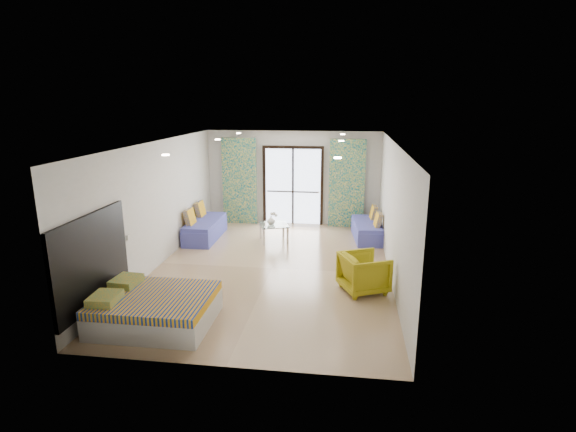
# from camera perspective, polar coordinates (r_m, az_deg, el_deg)

# --- Properties ---
(floor) EXTENTS (5.00, 7.50, 0.01)m
(floor) POSITION_cam_1_polar(r_m,az_deg,el_deg) (9.81, -2.06, -6.65)
(floor) COLOR #9C7E5D
(floor) RESTS_ON ground
(ceiling) EXTENTS (5.00, 7.50, 0.01)m
(ceiling) POSITION_cam_1_polar(r_m,az_deg,el_deg) (9.19, -2.21, 9.26)
(ceiling) COLOR silver
(ceiling) RESTS_ON ground
(wall_back) EXTENTS (5.00, 0.01, 2.70)m
(wall_back) POSITION_cam_1_polar(r_m,az_deg,el_deg) (13.04, 0.65, 4.85)
(wall_back) COLOR silver
(wall_back) RESTS_ON ground
(wall_front) EXTENTS (5.00, 0.01, 2.70)m
(wall_front) POSITION_cam_1_polar(r_m,az_deg,el_deg) (5.91, -8.31, -7.39)
(wall_front) COLOR silver
(wall_front) RESTS_ON ground
(wall_left) EXTENTS (0.01, 7.50, 2.70)m
(wall_left) POSITION_cam_1_polar(r_m,az_deg,el_deg) (10.12, -16.22, 1.44)
(wall_left) COLOR silver
(wall_left) RESTS_ON ground
(wall_right) EXTENTS (0.01, 7.50, 2.70)m
(wall_right) POSITION_cam_1_polar(r_m,az_deg,el_deg) (9.32, 13.20, 0.54)
(wall_right) COLOR silver
(wall_right) RESTS_ON ground
(balcony_door) EXTENTS (1.76, 0.08, 2.28)m
(balcony_door) POSITION_cam_1_polar(r_m,az_deg,el_deg) (13.03, 0.64, 4.43)
(balcony_door) COLOR black
(balcony_door) RESTS_ON floor
(balcony_rail) EXTENTS (1.52, 0.03, 0.04)m
(balcony_rail) POSITION_cam_1_polar(r_m,az_deg,el_deg) (13.10, 0.64, 3.11)
(balcony_rail) COLOR #595451
(balcony_rail) RESTS_ON balcony_door
(curtain_left) EXTENTS (1.00, 0.10, 2.50)m
(curtain_left) POSITION_cam_1_polar(r_m,az_deg,el_deg) (13.16, -6.18, 4.41)
(curtain_left) COLOR beige
(curtain_left) RESTS_ON floor
(curtain_right) EXTENTS (1.00, 0.10, 2.50)m
(curtain_right) POSITION_cam_1_polar(r_m,az_deg,el_deg) (12.79, 7.48, 4.08)
(curtain_right) COLOR beige
(curtain_right) RESTS_ON floor
(downlight_a) EXTENTS (0.12, 0.12, 0.02)m
(downlight_a) POSITION_cam_1_polar(r_m,az_deg,el_deg) (7.66, -15.29, 7.49)
(downlight_a) COLOR #FFE0B2
(downlight_a) RESTS_ON ceiling
(downlight_b) EXTENTS (0.12, 0.12, 0.02)m
(downlight_b) POSITION_cam_1_polar(r_m,az_deg,el_deg) (7.07, 6.33, 7.36)
(downlight_b) COLOR #FFE0B2
(downlight_b) RESTS_ON ceiling
(downlight_c) EXTENTS (0.12, 0.12, 0.02)m
(downlight_c) POSITION_cam_1_polar(r_m,az_deg,el_deg) (10.48, -8.93, 9.58)
(downlight_c) COLOR #FFE0B2
(downlight_c) RESTS_ON ceiling
(downlight_d) EXTENTS (0.12, 0.12, 0.02)m
(downlight_d) POSITION_cam_1_polar(r_m,az_deg,el_deg) (10.05, 6.78, 9.45)
(downlight_d) COLOR #FFE0B2
(downlight_d) RESTS_ON ceiling
(downlight_e) EXTENTS (0.12, 0.12, 0.02)m
(downlight_e) POSITION_cam_1_polar(r_m,az_deg,el_deg) (12.40, -6.30, 10.41)
(downlight_e) COLOR #FFE0B2
(downlight_e) RESTS_ON ceiling
(downlight_f) EXTENTS (0.12, 0.12, 0.02)m
(downlight_f) POSITION_cam_1_polar(r_m,az_deg,el_deg) (12.05, 6.96, 10.27)
(downlight_f) COLOR #FFE0B2
(downlight_f) RESTS_ON ceiling
(headboard) EXTENTS (0.06, 2.10, 1.50)m
(headboard) POSITION_cam_1_polar(r_m,az_deg,el_deg) (7.89, -23.61, -5.15)
(headboard) COLOR black
(headboard) RESTS_ON floor
(switch_plate) EXTENTS (0.02, 0.10, 0.10)m
(switch_plate) POSITION_cam_1_polar(r_m,az_deg,el_deg) (8.92, -19.60, -2.55)
(switch_plate) COLOR silver
(switch_plate) RESTS_ON wall_left
(bed) EXTENTS (1.81, 1.48, 0.63)m
(bed) POSITION_cam_1_polar(r_m,az_deg,el_deg) (7.73, -16.62, -11.21)
(bed) COLOR silver
(bed) RESTS_ON floor
(daybed_left) EXTENTS (0.73, 1.82, 0.89)m
(daybed_left) POSITION_cam_1_polar(r_m,az_deg,el_deg) (11.99, -10.54, -1.53)
(daybed_left) COLOR #474CAB
(daybed_left) RESTS_ON floor
(daybed_right) EXTENTS (0.79, 1.68, 0.80)m
(daybed_right) POSITION_cam_1_polar(r_m,az_deg,el_deg) (11.95, 10.00, -1.69)
(daybed_right) COLOR #474CAB
(daybed_right) RESTS_ON floor
(coffee_table) EXTENTS (0.88, 0.88, 0.80)m
(coffee_table) POSITION_cam_1_polar(r_m,az_deg,el_deg) (11.51, -1.80, -1.29)
(coffee_table) COLOR silver
(coffee_table) RESTS_ON floor
(vase) EXTENTS (0.21, 0.22, 0.21)m
(vase) POSITION_cam_1_polar(r_m,az_deg,el_deg) (11.46, -2.16, -0.57)
(vase) COLOR white
(vase) RESTS_ON coffee_table
(armchair) EXTENTS (1.01, 1.03, 0.82)m
(armchair) POSITION_cam_1_polar(r_m,az_deg,el_deg) (8.66, 9.62, -6.89)
(armchair) COLOR #AFA016
(armchair) RESTS_ON floor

